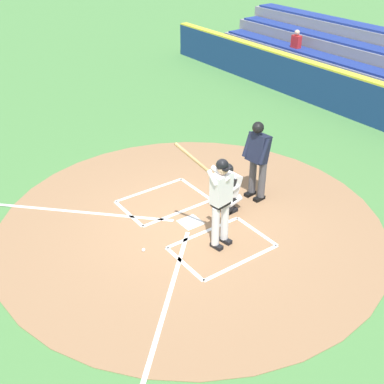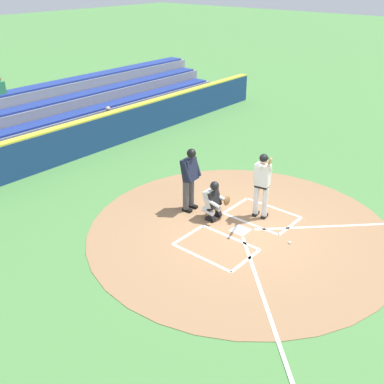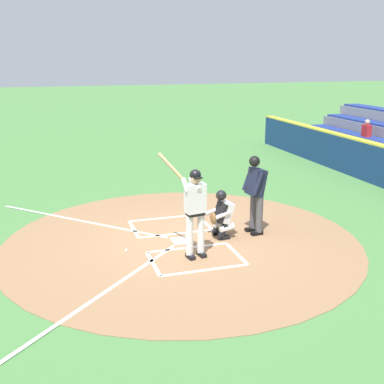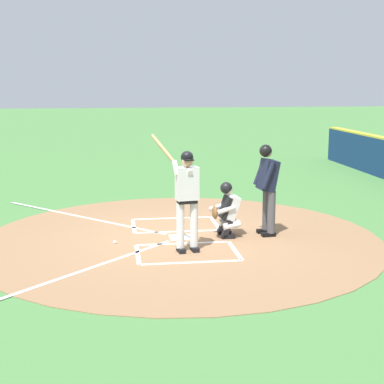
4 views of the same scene
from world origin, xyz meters
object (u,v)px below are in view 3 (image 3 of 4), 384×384
object	(u,v)px
plate_umpire	(256,189)
catcher	(222,213)
batter	(195,207)
baseball	(126,251)

from	to	relation	value
plate_umpire	catcher	bearing A→B (deg)	92.19
batter	plate_umpire	size ratio (longest dim) A/B	1.14
baseball	batter	bearing A→B (deg)	-117.02
catcher	baseball	world-z (taller)	catcher
catcher	plate_umpire	world-z (taller)	plate_umpire
batter	plate_umpire	distance (m)	1.99
batter	catcher	xyz separation A→B (m)	(0.89, -0.93, -0.51)
catcher	batter	bearing A→B (deg)	133.52
batter	baseball	distance (m)	1.82
plate_umpire	baseball	bearing A→B (deg)	94.57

